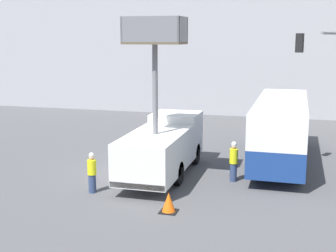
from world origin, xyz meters
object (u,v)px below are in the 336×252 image
object	(u,v)px
road_worker_directing	(234,161)
traffic_cone_near_truck	(169,203)
city_bus	(281,126)
utility_truck	(163,143)
road_worker_near_truck	(92,173)

from	to	relation	value
road_worker_directing	traffic_cone_near_truck	size ratio (longest dim) A/B	2.45
city_bus	traffic_cone_near_truck	world-z (taller)	city_bus
city_bus	traffic_cone_near_truck	size ratio (longest dim) A/B	13.85
utility_truck	traffic_cone_near_truck	distance (m)	4.94
utility_truck	road_worker_near_truck	bearing A→B (deg)	-124.08
city_bus	road_worker_directing	xyz separation A→B (m)	(-1.90, -4.08, -1.01)
utility_truck	road_worker_near_truck	xyz separation A→B (m)	(-2.19, -3.24, -0.71)
road_worker_directing	traffic_cone_near_truck	world-z (taller)	road_worker_directing
city_bus	road_worker_near_truck	size ratio (longest dim) A/B	6.03
road_worker_near_truck	traffic_cone_near_truck	distance (m)	3.98
utility_truck	traffic_cone_near_truck	size ratio (longest dim) A/B	9.65
road_worker_directing	city_bus	bearing A→B (deg)	-121.94
city_bus	road_worker_near_truck	distance (m)	10.47
utility_truck	city_bus	size ratio (longest dim) A/B	0.70
city_bus	road_worker_near_truck	xyz separation A→B (m)	(-7.45, -7.28, -1.08)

